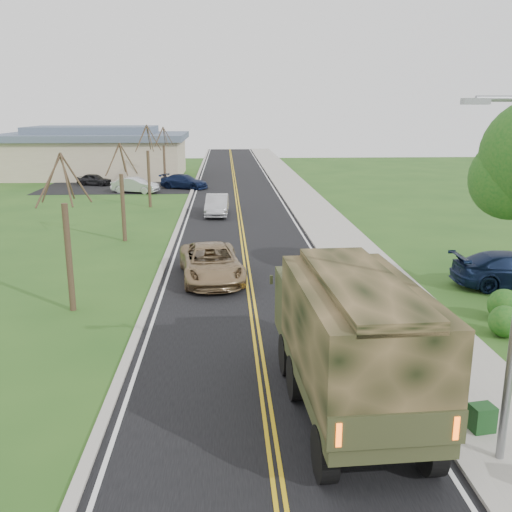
{
  "coord_description": "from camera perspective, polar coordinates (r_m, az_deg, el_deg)",
  "views": [
    {
      "loc": [
        -1.02,
        -11.33,
        7.62
      ],
      "look_at": [
        0.2,
        11.07,
        1.8
      ],
      "focal_mm": 40.0,
      "sensor_mm": 36.0,
      "label": 1
    }
  ],
  "objects": [
    {
      "name": "lot_car_silver",
      "position": [
        54.42,
        -11.98,
        6.94
      ],
      "size": [
        4.62,
        2.78,
        1.44
      ],
      "primitive_type": "imported",
      "rotation": [
        0.0,
        0.0,
        1.26
      ],
      "color": "silver",
      "rests_on": "ground"
    },
    {
      "name": "road",
      "position": [
        51.9,
        -1.96,
        6.1
      ],
      "size": [
        8.0,
        120.0,
        0.01
      ],
      "primitive_type": "cube",
      "color": "black",
      "rests_on": "ground"
    },
    {
      "name": "curb_left",
      "position": [
        51.98,
        -6.57,
        6.07
      ],
      "size": [
        0.3,
        120.0,
        0.1
      ],
      "primitive_type": "cube",
      "color": "#9E998E",
      "rests_on": "ground"
    },
    {
      "name": "lot_car_navy",
      "position": [
        56.57,
        -7.18,
        7.4
      ],
      "size": [
        5.14,
        3.68,
        1.38
      ],
      "primitive_type": "imported",
      "rotation": [
        0.0,
        0.0,
        1.16
      ],
      "color": "#0F1938",
      "rests_on": "ground"
    },
    {
      "name": "utility_box_far",
      "position": [
        15.21,
        21.66,
        -14.81
      ],
      "size": [
        0.62,
        0.53,
        0.65
      ],
      "primitive_type": "cube",
      "rotation": [
        0.0,
        0.0,
        0.17
      ],
      "color": "#164019",
      "rests_on": "sidewalk_right"
    },
    {
      "name": "suv_champagne",
      "position": [
        26.07,
        -4.5,
        -0.69
      ],
      "size": [
        3.32,
        5.99,
        1.58
      ],
      "primitive_type": "imported",
      "rotation": [
        0.0,
        0.0,
        0.12
      ],
      "color": "#927752",
      "rests_on": "ground"
    },
    {
      "name": "ground",
      "position": [
        13.69,
        1.77,
        -19.28
      ],
      "size": [
        160.0,
        160.0,
        0.0
      ],
      "primitive_type": "plane",
      "color": "#254C19",
      "rests_on": "ground"
    },
    {
      "name": "bare_tree_d",
      "position": [
        57.87,
        -9.16,
        9.34
      ],
      "size": [
        1.88,
        2.2,
        5.91
      ],
      "color": "#38281C",
      "rests_on": "ground"
    },
    {
      "name": "curb_right",
      "position": [
        52.14,
        2.63,
        6.19
      ],
      "size": [
        0.3,
        120.0,
        0.12
      ],
      "primitive_type": "cube",
      "color": "#9E998E",
      "rests_on": "ground"
    },
    {
      "name": "bare_tree_b",
      "position": [
        34.25,
        -13.2,
        5.52
      ],
      "size": [
        1.83,
        2.14,
        5.73
      ],
      "color": "#38281C",
      "rests_on": "ground"
    },
    {
      "name": "bare_tree_c",
      "position": [
        45.98,
        -10.68,
        8.25
      ],
      "size": [
        2.04,
        2.39,
        6.42
      ],
      "color": "#38281C",
      "rests_on": "ground"
    },
    {
      "name": "lot_car_dark",
      "position": [
        60.81,
        -15.86,
        7.37
      ],
      "size": [
        3.79,
        2.49,
        1.2
      ],
      "primitive_type": "imported",
      "rotation": [
        0.0,
        0.0,
        1.24
      ],
      "color": "black",
      "rests_on": "ground"
    },
    {
      "name": "commercial_building",
      "position": [
        69.12,
        -15.85,
        9.91
      ],
      "size": [
        25.5,
        21.5,
        5.65
      ],
      "color": "tan",
      "rests_on": "ground"
    },
    {
      "name": "sidewalk_right",
      "position": [
        52.34,
        4.54,
        6.18
      ],
      "size": [
        3.2,
        120.0,
        0.1
      ],
      "primitive_type": "cube",
      "color": "#9E998E",
      "rests_on": "ground"
    },
    {
      "name": "bare_tree_a",
      "position": [
        22.71,
        -18.31,
        1.09
      ],
      "size": [
        1.93,
        2.26,
        6.08
      ],
      "color": "#38281C",
      "rests_on": "ground"
    },
    {
      "name": "sedan_silver",
      "position": [
        42.02,
        -3.92,
        5.1
      ],
      "size": [
        1.76,
        4.63,
        1.51
      ],
      "primitive_type": "imported",
      "rotation": [
        0.0,
        0.0,
        -0.04
      ],
      "color": "#B0B0B5",
      "rests_on": "ground"
    },
    {
      "name": "military_truck",
      "position": [
        14.48,
        9.3,
        -7.62
      ],
      "size": [
        3.04,
        7.85,
        3.85
      ],
      "rotation": [
        0.0,
        0.0,
        0.05
      ],
      "color": "black",
      "rests_on": "ground"
    }
  ]
}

